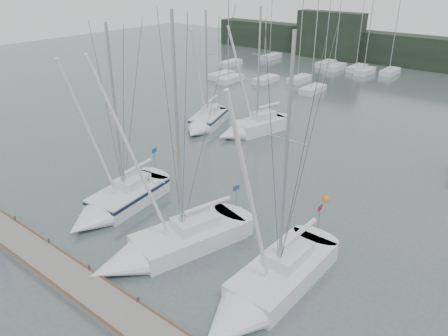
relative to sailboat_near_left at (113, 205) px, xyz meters
The scene contains 13 objects.
ground 6.49m from the sailboat_near_left, ahead, with size 160.00×160.00×0.00m, color #455351.
dock 8.77m from the sailboat_near_left, 43.20° to the right, with size 24.00×2.00×0.40m, color slate.
far_building_left 60.64m from the sailboat_near_left, 102.99° to the left, with size 12.00×3.00×8.00m, color black.
mast_forest 44.70m from the sailboat_near_left, 84.86° to the left, with size 59.27×27.03×14.40m.
sailboat_near_left is the anchor object (origin of this frame).
sailboat_near_center 6.25m from the sailboat_near_left, 14.02° to the right, with size 5.46×10.01×14.67m.
sailboat_near_right 12.88m from the sailboat_near_left, ahead, with size 2.99×10.32×14.10m.
sailboat_mid_a 17.85m from the sailboat_near_left, 110.79° to the left, with size 4.85×7.87×12.44m.
sailboat_mid_b 18.22m from the sailboat_near_left, 95.52° to the left, with size 4.57×8.29×12.87m.
buoy_a 11.20m from the sailboat_near_left, 72.49° to the left, with size 0.53×0.53×0.53m, color orange.
buoy_b 15.14m from the sailboat_near_left, 45.99° to the left, with size 0.57×0.57×0.57m, color orange.
buoy_c 11.41m from the sailboat_near_left, 112.16° to the left, with size 0.44×0.44×0.44m, color orange.
seagull 10.06m from the sailboat_near_left, 20.10° to the right, with size 0.96×0.45×0.19m.
Camera 1 is at (15.77, -14.39, 15.50)m, focal length 35.00 mm.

